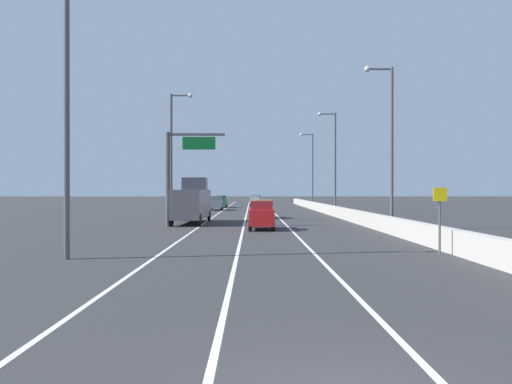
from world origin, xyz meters
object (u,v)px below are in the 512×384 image
Objects in this scene: car_gray_2 at (216,203)px; car_blue_5 at (256,200)px; lamp_post_right_fourth at (311,166)px; car_silver_1 at (255,200)px; lamp_post_right_second at (389,137)px; car_green_0 at (221,202)px; car_red_3 at (262,215)px; car_yellow_4 at (263,209)px; lamp_post_left_mid at (174,149)px; lamp_post_right_third at (333,157)px; lamp_post_left_near at (72,98)px; box_truck at (192,202)px; speed_advisory_sign at (440,215)px; overhead_sign_gantry at (177,167)px.

car_blue_5 is (5.99, 26.38, -0.05)m from car_gray_2.
lamp_post_right_fourth is 16.77m from car_silver_1.
car_gray_2 is (-15.18, 35.55, -5.75)m from lamp_post_right_second.
lamp_post_right_fourth reaches higher than car_green_0.
car_yellow_4 is at bearing 88.37° from car_red_3.
car_blue_5 is at bearing 87.78° from car_silver_1.
car_red_3 is at bearing -80.59° from car_gray_2.
lamp_post_right_second is at bearing -72.03° from car_green_0.
lamp_post_right_fourth is 36.69m from lamp_post_left_mid.
car_blue_5 is (-0.32, 46.84, -0.00)m from car_yellow_4.
car_red_3 is at bearing -112.26° from lamp_post_right_third.
lamp_post_left_near is 1.39× the size of box_truck.
speed_advisory_sign is 0.35× the size of box_truck.
car_green_0 is 0.55× the size of box_truck.
lamp_post_left_near is at bearing -138.58° from lamp_post_right_second.
box_truck is at bearing -96.78° from car_silver_1.
overhead_sign_gantry is at bearing 129.29° from speed_advisory_sign.
car_yellow_4 is 1.11× the size of car_blue_5.
box_truck reaches higher than car_silver_1.
lamp_post_right_third reaches higher than car_blue_5.
car_silver_1 is 55.88m from car_red_3.
lamp_post_right_second is (15.93, -3.14, 2.03)m from overhead_sign_gantry.
lamp_post_right_fourth is 17.35m from car_gray_2.
car_blue_5 is (0.11, 61.84, -0.09)m from car_red_3.
lamp_post_left_near is (-1.60, -18.60, 2.03)m from overhead_sign_gantry.
lamp_post_right_fourth is 1.00× the size of lamp_post_left_mid.
lamp_post_left_mid is at bearing 101.21° from overhead_sign_gantry.
lamp_post_left_near reaches higher than car_green_0.
lamp_post_left_near is at bearing -90.40° from lamp_post_left_mid.
car_green_0 is 11.00m from car_silver_1.
lamp_post_right_third is 1.39× the size of box_truck.
overhead_sign_gantry is 0.63× the size of lamp_post_left_mid.
lamp_post_left_mid reaches higher than box_truck.
lamp_post_right_second is 62.87m from car_blue_5.
lamp_post_right_third is 2.54× the size of car_silver_1.
car_yellow_4 is at bearing 29.50° from lamp_post_left_mid.
car_blue_5 is at bearing 114.43° from lamp_post_right_fourth.
car_blue_5 is at bearing 77.21° from car_gray_2.
lamp_post_right_fourth is 2.54× the size of car_silver_1.
speed_advisory_sign is 70.69m from car_silver_1.
car_silver_1 is at bearing -92.22° from car_blue_5.
car_red_3 is (-7.64, 14.38, -0.72)m from speed_advisory_sign.
car_red_3 is at bearing -101.53° from lamp_post_right_fourth.
speed_advisory_sign is 0.25× the size of lamp_post_right_fourth.
car_gray_2 is at bearing 85.10° from lamp_post_left_mid.
car_red_3 is (5.88, -35.46, 0.04)m from car_gray_2.
lamp_post_right_third is 1.00× the size of lamp_post_right_fourth.
lamp_post_left_near is 18.49m from car_red_3.
lamp_post_right_second is 17.50m from box_truck.
overhead_sign_gantry is at bearing -91.32° from car_gray_2.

